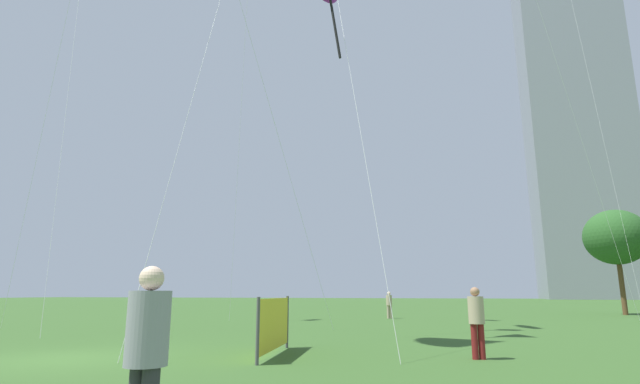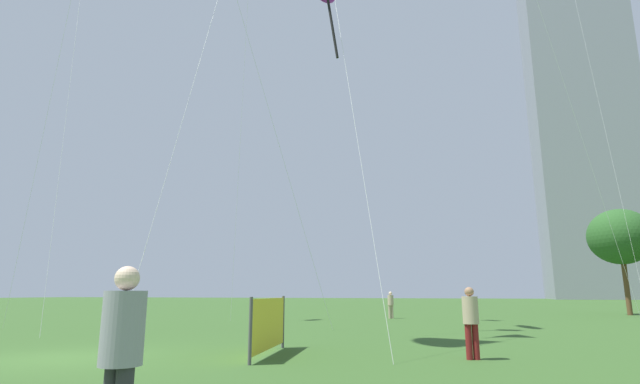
{
  "view_description": "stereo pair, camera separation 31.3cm",
  "coord_description": "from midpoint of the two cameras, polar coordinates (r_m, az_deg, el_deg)",
  "views": [
    {
      "loc": [
        9.42,
        -9.83,
        1.57
      ],
      "look_at": [
        2.4,
        13.31,
        6.7
      ],
      "focal_mm": 26.78,
      "sensor_mm": 36.0,
      "label": 1
    },
    {
      "loc": [
        9.72,
        -9.74,
        1.57
      ],
      "look_at": [
        2.4,
        13.31,
        6.7
      ],
      "focal_mm": 26.78,
      "sensor_mm": 36.0,
      "label": 2
    }
  ],
  "objects": [
    {
      "name": "event_banner",
      "position": [
        12.95,
        -6.18,
        -15.39
      ],
      "size": [
        0.66,
        3.47,
        1.48
      ],
      "color": "#4C4C4C",
      "rests_on": "ground"
    },
    {
      "name": "person_standing_1",
      "position": [
        31.27,
        7.97,
        -12.98
      ],
      "size": [
        0.37,
        0.37,
        1.66
      ],
      "rotation": [
        0.0,
        0.0,
        0.48
      ],
      "color": "tan",
      "rests_on": "ground"
    },
    {
      "name": "person_standing_3",
      "position": [
        12.65,
        17.5,
        -14.07
      ],
      "size": [
        0.38,
        0.38,
        1.72
      ],
      "rotation": [
        0.0,
        0.0,
        3.49
      ],
      "color": "maroon",
      "rests_on": "ground"
    },
    {
      "name": "park_tree_0",
      "position": [
        42.25,
        31.67,
        -4.63
      ],
      "size": [
        4.49,
        4.49,
        7.75
      ],
      "color": "brown",
      "rests_on": "ground"
    },
    {
      "name": "person_standing_0",
      "position": [
        5.14,
        -21.72,
        -16.89
      ],
      "size": [
        0.41,
        0.41,
        1.84
      ],
      "rotation": [
        0.0,
        0.0,
        2.87
      ],
      "color": "#2D2D33",
      "rests_on": "ground"
    },
    {
      "name": "ground",
      "position": [
        13.78,
        -28.67,
        -17.13
      ],
      "size": [
        280.0,
        280.0,
        0.0
      ],
      "primitive_type": "plane",
      "color": "#335623"
    },
    {
      "name": "distant_highrise_0",
      "position": [
        151.17,
        28.14,
        7.19
      ],
      "size": [
        24.83,
        21.04,
        95.02
      ],
      "primitive_type": "cube",
      "rotation": [
        0.0,
        0.0,
        -0.01
      ],
      "color": "gray",
      "rests_on": "ground"
    }
  ]
}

